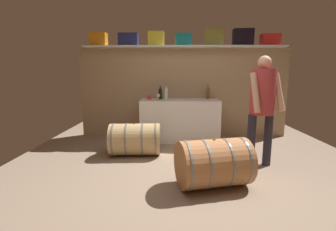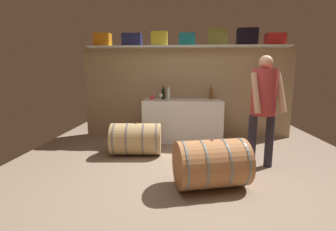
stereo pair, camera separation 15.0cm
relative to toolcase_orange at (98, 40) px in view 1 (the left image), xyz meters
The scene contains 19 objects.
ground_plane 3.20m from the toolcase_orange, 42.31° to the right, with size 5.72×7.94×0.02m, color gray.
back_wall_panel 2.12m from the toolcase_orange, ahead, with size 4.52×0.10×1.92m, color tan.
high_shelf_board 1.80m from the toolcase_orange, ahead, with size 4.16×0.40×0.03m, color silver.
toolcase_orange is the anchor object (origin of this frame).
toolcase_navy 0.63m from the toolcase_orange, ahead, with size 0.40×0.24×0.26m, color navy.
toolcase_yellow 1.20m from the toolcase_orange, ahead, with size 0.33×0.18×0.29m, color yellow.
toolcase_teal 1.77m from the toolcase_orange, ahead, with size 0.32×0.30×0.25m, color #14757D.
toolcase_olive 2.40m from the toolcase_orange, ahead, with size 0.38×0.18×0.35m, color olive.
toolcase_black 3.00m from the toolcase_orange, ahead, with size 0.40×0.24×0.34m, color black.
toolcase_red 3.55m from the toolcase_orange, ahead, with size 0.36×0.25×0.23m, color red.
work_cabinet 2.38m from the toolcase_orange, ahead, with size 1.61×0.63×0.86m, color white.
wine_bottle_dark 1.71m from the toolcase_orange, ahead, with size 0.08×0.08×0.28m.
wine_bottle_amber 2.55m from the toolcase_orange, ahead, with size 0.07×0.07×0.30m.
wine_bottle_clear 1.84m from the toolcase_orange, 16.95° to the right, with size 0.07×0.07×0.30m.
wine_glass 1.72m from the toolcase_orange, 12.94° to the right, with size 0.08×0.08×0.13m.
red_funnel 1.59m from the toolcase_orange, ahead, with size 0.11×0.11×0.11m, color red.
wine_barrel_near 3.61m from the toolcase_orange, 49.05° to the right, with size 0.98×0.78×0.61m.
wine_barrel_far 2.35m from the toolcase_orange, 53.13° to the right, with size 0.88×0.60×0.56m.
winemaker_pouring 3.49m from the toolcase_orange, 30.64° to the right, with size 0.54×0.45×1.65m.
Camera 1 is at (-0.25, -3.05, 1.40)m, focal length 26.20 mm.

